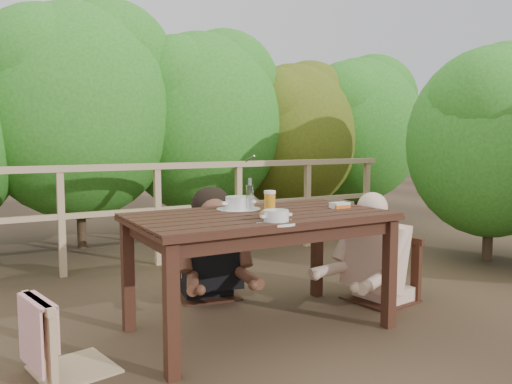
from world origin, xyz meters
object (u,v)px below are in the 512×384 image
chair_left (71,297)px  chair_far (207,239)px  bread_roll (269,214)px  soup_far (239,204)px  soup_near (276,217)px  table (260,273)px  woman (206,212)px  beer_glass (270,202)px  chair_right (382,241)px  butter_tub (340,206)px  bottle (250,196)px  diner_right (385,211)px

chair_left → chair_far: (1.18, 0.86, 0.05)m
bread_roll → chair_left: bearing=172.1°
soup_far → bread_roll: (-0.02, -0.43, -0.02)m
soup_near → soup_far: bearing=84.1°
table → woman: (-0.00, 0.85, 0.30)m
beer_glass → bread_roll: bearing=-122.8°
chair_right → soup_near: size_ratio=3.79×
woman → chair_far: bearing=100.7°
chair_right → butter_tub: size_ratio=7.41×
beer_glass → bottle: 0.14m
chair_right → soup_far: bearing=-106.4°
woman → soup_far: 0.62m
chair_right → bottle: (-1.13, 0.04, 0.41)m
table → butter_tub: bearing=-6.3°
woman → diner_right: 1.39m
chair_left → bread_roll: bearing=-109.1°
woman → bottle: (-0.02, -0.74, 0.20)m
diner_right → soup_far: diner_right is taller
bottle → chair_far: bearing=88.7°
chair_left → bread_roll: (1.13, -0.16, 0.38)m
diner_right → soup_far: 1.19m
chair_right → butter_tub: 0.62m
chair_left → chair_right: chair_right is taller
chair_right → diner_right: diner_right is taller
table → soup_near: size_ratio=6.66×
woman → soup_far: (-0.03, -0.61, 0.13)m
diner_right → bottle: bearing=80.4°
bottle → woman: bearing=88.8°
bread_roll → beer_glass: 0.29m
bottle → butter_tub: (0.61, -0.17, -0.09)m
chair_far → diner_right: (1.14, -0.77, 0.24)m
chair_left → butter_tub: 1.81m
soup_near → bottle: 0.45m
soup_near → soup_far: 0.58m
chair_far → soup_near: bearing=-83.6°
woman → soup_near: bearing=96.4°
chair_far → chair_right: bearing=-24.0°
chair_far → bread_roll: (-0.05, -1.01, 0.33)m
diner_right → bottle: size_ratio=5.98×
woman → diner_right: diner_right is taller
table → woman: bearing=90.0°
soup_far → butter_tub: 0.70m
chair_left → chair_far: 1.46m
beer_glass → butter_tub: beer_glass is taller
woman → beer_glass: 0.81m
chair_far → butter_tub: 1.12m
chair_far → bottle: (-0.02, -0.72, 0.41)m
butter_tub → table: bearing=174.4°
soup_far → bottle: bottle is taller
chair_left → bottle: bearing=-94.7°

